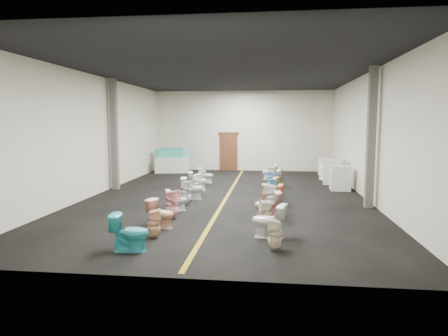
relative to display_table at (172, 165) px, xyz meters
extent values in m
plane|color=black|center=(3.78, -6.64, -0.41)|extent=(16.00, 16.00, 0.00)
plane|color=black|center=(3.78, -6.64, 4.09)|extent=(16.00, 16.00, 0.00)
plane|color=beige|center=(3.78, 1.36, 1.84)|extent=(10.00, 0.00, 10.00)
plane|color=beige|center=(3.78, -14.64, 1.84)|extent=(10.00, 0.00, 10.00)
plane|color=beige|center=(-1.22, -6.64, 1.84)|extent=(0.00, 16.00, 16.00)
plane|color=beige|center=(8.78, -6.64, 1.84)|extent=(0.00, 16.00, 16.00)
cube|color=olive|center=(3.78, -6.64, -0.40)|extent=(0.12, 15.60, 0.01)
cube|color=#562D19|center=(2.98, 1.30, 0.64)|extent=(1.00, 0.10, 2.10)
cube|color=#331C11|center=(2.98, 1.31, 1.71)|extent=(1.15, 0.08, 0.10)
cube|color=#59544C|center=(-0.97, -5.64, 1.84)|extent=(0.25, 0.25, 4.50)
cube|color=#59544C|center=(8.53, -8.14, 1.84)|extent=(0.25, 0.25, 4.50)
cube|color=silver|center=(0.00, 0.00, 0.00)|extent=(1.97, 1.25, 0.82)
cube|color=#43C1AF|center=(0.00, 0.00, 0.64)|extent=(1.24, 0.74, 0.50)
cylinder|color=#43C1AF|center=(-0.60, -0.04, 0.64)|extent=(0.66, 0.66, 0.50)
cylinder|color=#43C1AF|center=(0.60, 0.04, 0.64)|extent=(0.66, 0.66, 0.50)
cube|color=teal|center=(0.00, 0.00, 0.84)|extent=(1.03, 0.53, 0.20)
cube|color=beige|center=(8.18, -4.83, 0.09)|extent=(0.81, 0.81, 0.99)
cube|color=silver|center=(8.18, -3.27, 0.14)|extent=(1.03, 1.03, 1.10)
cube|color=silver|center=(8.18, -2.05, 0.01)|extent=(0.96, 0.96, 0.83)
cube|color=silver|center=(8.18, -0.34, 0.04)|extent=(0.68, 0.68, 0.89)
imported|color=teal|center=(2.42, -13.29, 0.00)|extent=(0.83, 0.51, 0.82)
imported|color=#E7AE86|center=(2.64, -12.27, -0.06)|extent=(0.40, 0.39, 0.70)
imported|color=#EAA887|center=(2.55, -11.34, -0.03)|extent=(0.83, 0.63, 0.75)
imported|color=#E6A19E|center=(2.60, -10.36, 0.01)|extent=(0.50, 0.50, 0.83)
imported|color=white|center=(2.47, -9.34, -0.07)|extent=(0.76, 0.60, 0.67)
imported|color=silver|center=(2.57, -8.36, 0.00)|extent=(0.46, 0.46, 0.82)
imported|color=silver|center=(2.61, -7.48, -0.01)|extent=(0.81, 0.50, 0.80)
imported|color=white|center=(2.57, -6.43, 0.00)|extent=(0.40, 0.39, 0.82)
imported|color=white|center=(2.45, -5.55, -0.02)|extent=(0.81, 0.54, 0.77)
imported|color=white|center=(2.44, -4.58, -0.05)|extent=(0.35, 0.34, 0.72)
imported|color=white|center=(2.45, -3.61, -0.05)|extent=(0.75, 0.52, 0.71)
imported|color=beige|center=(5.49, -12.85, -0.06)|extent=(0.33, 0.32, 0.69)
imported|color=white|center=(5.35, -11.96, 0.01)|extent=(0.91, 0.66, 0.83)
imported|color=beige|center=(5.28, -11.03, -0.04)|extent=(0.41, 0.41, 0.73)
imported|color=#E4A1A3|center=(5.31, -9.95, -0.02)|extent=(0.81, 0.53, 0.78)
imported|color=silver|center=(5.42, -9.06, 0.02)|extent=(0.49, 0.48, 0.85)
imported|color=orange|center=(5.46, -8.03, -0.06)|extent=(0.72, 0.45, 0.70)
imported|color=#63ADD3|center=(5.47, -7.06, -0.03)|extent=(0.45, 0.45, 0.75)
imported|color=yellow|center=(5.35, -6.18, -0.06)|extent=(0.77, 0.61, 0.69)
imported|color=#74AEE2|center=(5.44, -5.17, -0.01)|extent=(0.40, 0.39, 0.80)
imported|color=silver|center=(5.50, -4.15, -0.04)|extent=(0.82, 0.63, 0.74)
imported|color=beige|center=(5.48, -3.22, -0.03)|extent=(0.43, 0.43, 0.76)
imported|color=white|center=(5.33, -2.14, -0.04)|extent=(0.74, 0.45, 0.73)
camera|label=1|loc=(5.38, -21.27, 2.34)|focal=32.00mm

